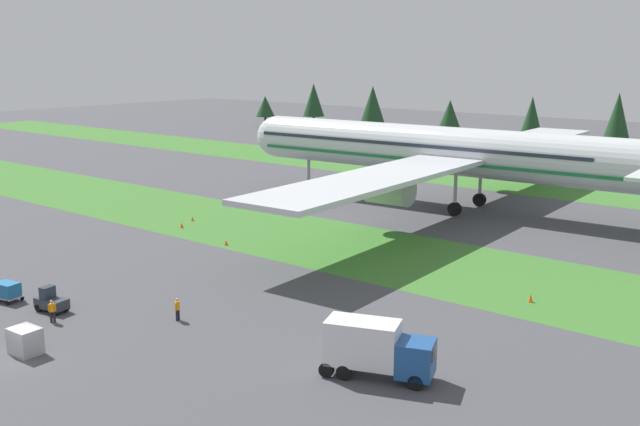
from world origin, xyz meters
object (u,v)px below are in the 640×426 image
(cargo_dolly_lead, at_px, (7,290))
(taxiway_marker_3, at_px, (182,225))
(airliner, at_px, (454,151))
(ground_crew_marshaller, at_px, (177,308))
(taxiway_marker_2, at_px, (226,243))
(uld_container_2, at_px, (25,341))
(taxiway_marker_0, at_px, (192,219))
(baggage_tug, at_px, (51,301))
(ground_crew_loader, at_px, (52,310))
(taxiway_marker_1, at_px, (530,298))
(catering_truck, at_px, (377,348))

(cargo_dolly_lead, relative_size, taxiway_marker_3, 4.03)
(airliner, height_order, cargo_dolly_lead, airliner)
(ground_crew_marshaller, height_order, taxiway_marker_2, ground_crew_marshaller)
(uld_container_2, relative_size, taxiway_marker_0, 3.72)
(baggage_tug, distance_m, ground_crew_marshaller, 10.41)
(cargo_dolly_lead, bearing_deg, ground_crew_loader, 76.81)
(airliner, bearing_deg, taxiway_marker_2, 160.56)
(taxiway_marker_0, distance_m, taxiway_marker_1, 43.62)
(taxiway_marker_3, bearing_deg, taxiway_marker_1, 1.20)
(baggage_tug, xyz_separation_m, taxiway_marker_1, (27.98, 25.70, -0.47))
(baggage_tug, relative_size, taxiway_marker_2, 5.03)
(ground_crew_marshaller, bearing_deg, taxiway_marker_0, 30.92)
(catering_truck, distance_m, taxiway_marker_3, 44.37)
(catering_truck, bearing_deg, ground_crew_marshaller, -106.43)
(airliner, bearing_deg, taxiway_marker_0, 138.43)
(baggage_tug, bearing_deg, taxiway_marker_0, -161.37)
(catering_truck, height_order, ground_crew_marshaller, catering_truck)
(baggage_tug, height_order, taxiway_marker_2, baggage_tug)
(ground_crew_loader, xyz_separation_m, taxiway_marker_0, (-17.84, 29.24, -0.68))
(ground_crew_marshaller, relative_size, taxiway_marker_2, 3.13)
(uld_container_2, bearing_deg, taxiway_marker_2, 110.13)
(taxiway_marker_2, bearing_deg, taxiway_marker_3, 167.18)
(ground_crew_marshaller, xyz_separation_m, taxiway_marker_0, (-24.75, 23.06, -0.68))
(catering_truck, xyz_separation_m, taxiway_marker_0, (-42.03, 21.75, -1.68))
(ground_crew_marshaller, xyz_separation_m, taxiway_marker_3, (-22.97, 19.90, -0.64))
(airliner, xyz_separation_m, ground_crew_marshaller, (4.18, -48.92, -6.52))
(airliner, distance_m, taxiway_marker_3, 35.31)
(uld_container_2, bearing_deg, airliner, 91.14)
(cargo_dolly_lead, height_order, taxiway_marker_0, cargo_dolly_lead)
(taxiway_marker_0, relative_size, taxiway_marker_2, 0.97)
(ground_crew_marshaller, height_order, taxiway_marker_0, ground_crew_marshaller)
(taxiway_marker_3, bearing_deg, ground_crew_loader, -58.37)
(taxiway_marker_0, xyz_separation_m, taxiway_marker_1, (43.56, -2.29, 0.08))
(airliner, bearing_deg, taxiway_marker_3, 144.01)
(ground_crew_marshaller, relative_size, ground_crew_loader, 1.00)
(cargo_dolly_lead, bearing_deg, taxiway_marker_2, 167.67)
(taxiway_marker_1, relative_size, taxiway_marker_3, 1.15)
(baggage_tug, distance_m, catering_truck, 27.20)
(airliner, height_order, uld_container_2, airliner)
(airliner, relative_size, ground_crew_marshaller, 45.14)
(baggage_tug, relative_size, uld_container_2, 1.40)
(cargo_dolly_lead, bearing_deg, baggage_tug, 90.00)
(ground_crew_marshaller, height_order, uld_container_2, uld_container_2)
(baggage_tug, distance_m, taxiway_marker_2, 23.02)
(uld_container_2, bearing_deg, ground_crew_loader, 131.93)
(taxiway_marker_2, height_order, taxiway_marker_3, taxiway_marker_3)
(airliner, bearing_deg, uld_container_2, 178.07)
(ground_crew_loader, bearing_deg, baggage_tug, 98.15)
(baggage_tug, bearing_deg, airliner, 164.23)
(taxiway_marker_3, bearing_deg, baggage_tug, -60.92)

